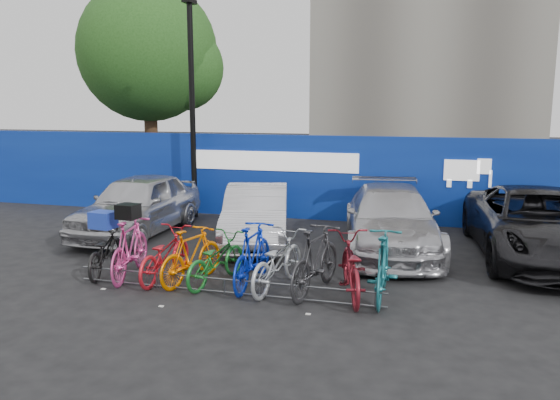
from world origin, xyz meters
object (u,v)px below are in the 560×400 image
at_px(bike_4, 216,259).
at_px(bike_9, 383,266).
at_px(tree, 154,55).
at_px(bike_5, 253,255).
at_px(bike_0, 105,251).
at_px(bike_7, 316,260).
at_px(car_1, 256,215).
at_px(lamppost, 192,104).
at_px(car_3, 539,225).
at_px(car_2, 391,219).
at_px(bike_1, 130,248).
at_px(bike_3, 192,255).
at_px(bike_6, 277,261).
at_px(bike_rack, 224,286).
at_px(bike_2, 165,254).
at_px(car_0, 138,204).
at_px(bike_8, 350,267).

relative_size(bike_4, bike_9, 0.90).
relative_size(tree, bike_5, 4.03).
distance_m(bike_0, bike_7, 4.18).
bearing_deg(car_1, bike_7, -70.59).
relative_size(lamppost, car_3, 1.13).
bearing_deg(car_2, lamppost, 150.37).
relative_size(bike_1, bike_3, 1.10).
xyz_separation_m(car_2, bike_5, (-2.23, -3.23, -0.13)).
bearing_deg(bike_5, bike_6, -177.88).
xyz_separation_m(bike_rack, bike_7, (1.51, 0.51, 0.43)).
bearing_deg(bike_rack, bike_0, 168.78).
bearing_deg(bike_2, car_0, -51.75).
xyz_separation_m(car_1, bike_8, (2.66, -3.09, -0.14)).
bearing_deg(bike_6, bike_4, 11.66).
bearing_deg(car_0, bike_1, -63.10).
relative_size(car_2, bike_1, 2.56).
distance_m(lamppost, bike_8, 8.13).
xyz_separation_m(tree, bike_2, (5.39, -10.15, -4.59)).
height_order(tree, car_0, tree).
xyz_separation_m(car_0, bike_2, (2.34, -3.17, -0.28)).
bearing_deg(bike_3, bike_0, 12.82).
xyz_separation_m(car_1, car_3, (6.20, 0.24, 0.08)).
height_order(bike_1, bike_7, bike_7).
distance_m(bike_0, bike_3, 1.87).
distance_m(lamppost, bike_rack, 7.48).
xyz_separation_m(bike_4, bike_5, (0.70, 0.02, 0.12)).
bearing_deg(bike_5, car_3, -146.94).
relative_size(bike_rack, car_3, 1.03).
xyz_separation_m(bike_1, bike_7, (3.58, 0.07, 0.02)).
bearing_deg(bike_1, bike_3, 170.62).
distance_m(car_1, car_2, 3.12).
height_order(bike_rack, car_1, car_1).
distance_m(lamppost, bike_6, 7.30).
bearing_deg(bike_5, bike_1, 3.86).
bearing_deg(bike_5, car_1, -72.32).
distance_m(car_2, bike_1, 5.72).
bearing_deg(bike_3, bike_1, 15.79).
distance_m(car_2, bike_3, 4.74).
bearing_deg(car_0, tree, 113.53).
height_order(bike_1, bike_2, bike_1).
xyz_separation_m(car_2, bike_8, (-0.45, -3.29, -0.17)).
xyz_separation_m(bike_0, bike_6, (3.47, 0.02, 0.06)).
distance_m(lamppost, bike_3, 6.63).
bearing_deg(bike_5, bike_7, 179.66).
relative_size(car_0, bike_3, 2.59).
bearing_deg(bike_6, bike_0, 10.55).
xyz_separation_m(car_0, bike_8, (5.84, -3.19, -0.23)).
height_order(bike_1, bike_9, bike_9).
distance_m(car_0, bike_6, 5.50).
bearing_deg(bike_7, lamppost, -37.32).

